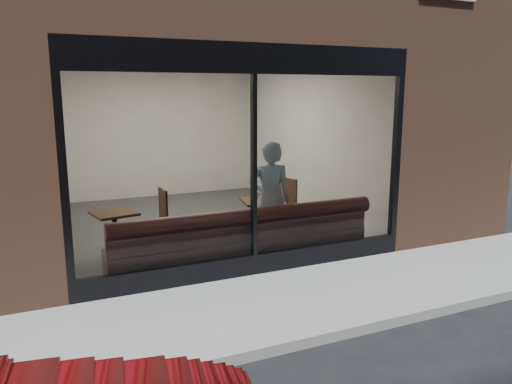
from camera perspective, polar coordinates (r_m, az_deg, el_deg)
name	(u,v)px	position (r m, az deg, el deg)	size (l,w,h in m)	color
ground	(332,337)	(5.60, 8.72, -16.08)	(120.00, 120.00, 0.00)	black
sidewalk_near	(288,301)	(6.37, 3.71, -12.37)	(40.00, 2.00, 0.01)	gray
kerb_near	(335,334)	(5.53, 9.03, -15.74)	(40.00, 0.10, 0.12)	gray
host_building_pier_right	(290,128)	(13.80, 3.90, 7.36)	(2.50, 12.00, 3.20)	brown
host_building_backfill	(131,125)	(15.41, -14.10, 7.47)	(5.00, 6.00, 3.20)	brown
cafe_floor	(192,224)	(9.87, -7.27, -3.65)	(6.00, 6.00, 0.00)	#2D2D30
cafe_ceiling	(188,57)	(9.56, -7.77, 15.03)	(6.00, 6.00, 0.00)	white
cafe_wall_back	(154,132)	(12.47, -11.56, 6.73)	(5.00, 5.00, 0.00)	silver
cafe_wall_left	(49,150)	(9.18, -22.58, 4.48)	(6.00, 6.00, 0.00)	silver
cafe_wall_right	(305,139)	(10.58, 5.57, 6.10)	(6.00, 6.00, 0.00)	silver
storefront_kick	(254,264)	(7.19, -0.25, -8.26)	(5.00, 0.10, 0.30)	black
storefront_header	(254,58)	(6.78, -0.27, 15.04)	(5.00, 0.10, 0.40)	black
storefront_mullion	(254,167)	(6.85, -0.26, 2.84)	(0.06, 0.10, 2.50)	black
storefront_glass	(255,168)	(6.82, -0.15, 2.80)	(4.80, 4.80, 0.00)	white
banquette	(243,251)	(7.51, -1.50, -6.78)	(4.00, 0.55, 0.45)	#331213
person	(270,199)	(7.78, 1.59, -0.86)	(0.67, 0.44, 1.84)	#99BCD0
cafe_table_left	(114,213)	(7.95, -15.93, -2.35)	(0.61, 0.61, 0.04)	#322113
cafe_table_right	(261,201)	(8.48, 0.59, -1.06)	(0.63, 0.63, 0.04)	#322113
cafe_chair_left	(153,230)	(8.72, -11.66, -4.32)	(0.44, 0.44, 0.04)	#322113
cafe_chair_right	(280,216)	(9.54, 2.81, -2.74)	(0.47, 0.47, 0.04)	#322113
wall_poster	(53,160)	(8.88, -22.17, 3.40)	(0.02, 0.60, 0.80)	white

